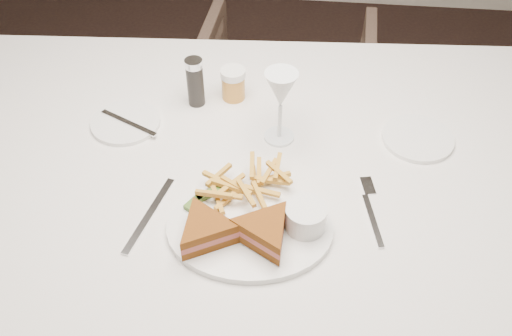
{
  "coord_description": "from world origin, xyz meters",
  "views": [
    {
      "loc": [
        -0.08,
        -0.5,
        1.61
      ],
      "look_at": [
        -0.16,
        0.31,
        0.8
      ],
      "focal_mm": 40.0,
      "sensor_mm": 36.0,
      "label": 1
    }
  ],
  "objects": [
    {
      "name": "table_setting",
      "position": [
        -0.17,
        0.29,
        0.79
      ],
      "size": [
        0.83,
        0.58,
        0.18
      ],
      "color": "white",
      "rests_on": "table"
    },
    {
      "name": "table",
      "position": [
        -0.16,
        0.36,
        0.38
      ],
      "size": [
        1.56,
        1.09,
        0.75
      ],
      "primitive_type": "cube",
      "rotation": [
        0.0,
        0.0,
        0.06
      ],
      "color": "silver",
      "rests_on": "ground"
    },
    {
      "name": "chair_far",
      "position": [
        -0.15,
        1.16,
        0.32
      ],
      "size": [
        0.64,
        0.61,
        0.63
      ],
      "primitive_type": "imported",
      "rotation": [
        0.0,
        0.0,
        3.09
      ],
      "color": "#4E3B30",
      "rests_on": "ground"
    }
  ]
}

